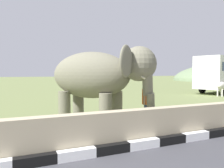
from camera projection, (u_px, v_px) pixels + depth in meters
name	position (u px, v px, depth m)	size (l,w,h in m)	color
striped_curb	(12.00, 164.00, 4.55)	(16.20, 0.20, 0.24)	white
barrier_parapet	(111.00, 131.00, 5.76)	(28.00, 0.36, 1.00)	tan
elephant	(99.00, 76.00, 7.99)	(3.75, 3.90, 2.88)	#716E5A
person_handler	(147.00, 101.00, 8.36)	(0.60, 0.45, 1.66)	navy
cow_mid	(222.00, 86.00, 18.85)	(1.89, 1.16, 1.23)	beige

